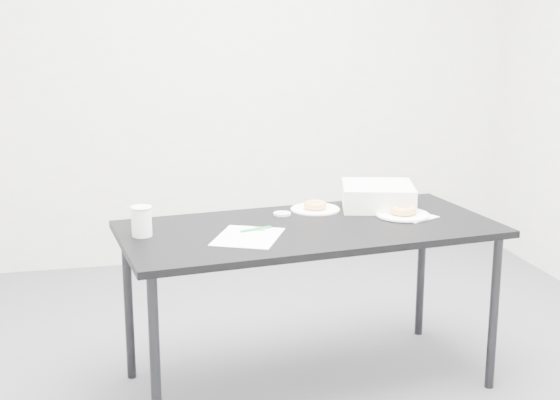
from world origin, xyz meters
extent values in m
plane|color=#515157|center=(0.00, 0.00, 0.00)|extent=(4.00, 4.00, 0.00)
cube|color=silver|center=(0.00, 2.00, 1.35)|extent=(4.00, 0.02, 2.70)
cube|color=black|center=(0.11, 0.09, 0.72)|extent=(1.69, 0.94, 0.03)
cylinder|color=black|center=(-0.59, -0.31, 0.35)|extent=(0.04, 0.04, 0.70)
cylinder|color=black|center=(-0.67, 0.32, 0.35)|extent=(0.04, 0.04, 0.70)
cylinder|color=black|center=(0.89, -0.13, 0.35)|extent=(0.04, 0.04, 0.70)
cylinder|color=black|center=(0.81, 0.49, 0.35)|extent=(0.04, 0.04, 0.70)
cube|color=white|center=(-0.18, -0.02, 0.74)|extent=(0.36, 0.39, 0.00)
cube|color=green|center=(-0.11, 0.08, 0.74)|extent=(0.07, 0.07, 0.00)
cylinder|color=#0B7D49|center=(-0.13, 0.06, 0.74)|extent=(0.14, 0.05, 0.01)
cube|color=white|center=(0.61, 0.14, 0.74)|extent=(0.23, 0.23, 0.00)
cylinder|color=white|center=(0.56, 0.15, 0.74)|extent=(0.24, 0.24, 0.01)
torus|color=gold|center=(0.56, 0.15, 0.76)|extent=(0.15, 0.15, 0.04)
cylinder|color=white|center=(0.21, 0.35, 0.74)|extent=(0.23, 0.23, 0.01)
torus|color=gold|center=(0.21, 0.35, 0.76)|extent=(0.12, 0.12, 0.04)
cylinder|color=white|center=(-0.60, 0.09, 0.80)|extent=(0.08, 0.08, 0.13)
cylinder|color=silver|center=(0.04, 0.30, 0.74)|extent=(0.08, 0.08, 0.01)
cube|color=white|center=(0.51, 0.34, 0.79)|extent=(0.40, 0.40, 0.11)
camera|label=1|loc=(-0.73, -3.04, 1.63)|focal=50.00mm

